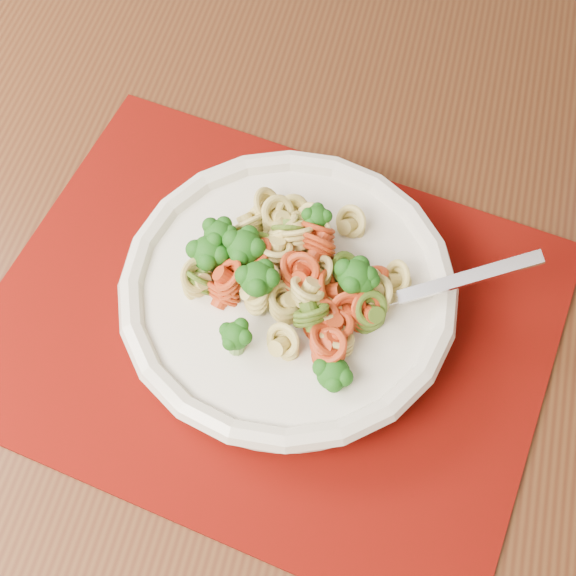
% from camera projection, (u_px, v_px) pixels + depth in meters
% --- Properties ---
extents(dining_table, '(1.50, 1.04, 0.72)m').
position_uv_depth(dining_table, '(265.00, 261.00, 0.80)').
color(dining_table, '#4C2B15').
rests_on(dining_table, ground).
extents(placemat, '(0.47, 0.38, 0.00)m').
position_uv_depth(placemat, '(269.00, 323.00, 0.66)').
color(placemat, '#640404').
rests_on(placemat, dining_table).
extents(pasta_bowl, '(0.27, 0.27, 0.05)m').
position_uv_depth(pasta_bowl, '(288.00, 294.00, 0.64)').
color(pasta_bowl, white).
rests_on(pasta_bowl, placemat).
extents(pasta_broccoli_heap, '(0.23, 0.23, 0.06)m').
position_uv_depth(pasta_broccoli_heap, '(288.00, 284.00, 0.63)').
color(pasta_broccoli_heap, tan).
rests_on(pasta_broccoli_heap, pasta_bowl).
extents(fork, '(0.17, 0.10, 0.08)m').
position_uv_depth(fork, '(367.00, 307.00, 0.62)').
color(fork, silver).
rests_on(fork, pasta_bowl).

